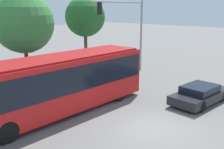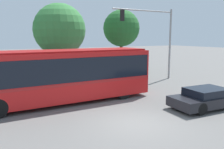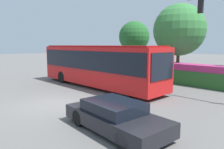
% 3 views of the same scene
% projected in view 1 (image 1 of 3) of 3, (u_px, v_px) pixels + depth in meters
% --- Properties ---
extents(ground_plane, '(140.00, 140.00, 0.00)m').
position_uv_depth(ground_plane, '(154.00, 128.00, 12.86)').
color(ground_plane, slate).
extents(city_bus, '(11.67, 2.64, 3.19)m').
position_uv_depth(city_bus, '(55.00, 82.00, 14.19)').
color(city_bus, red).
rests_on(city_bus, ground).
extents(sedan_foreground, '(4.50, 2.17, 1.13)m').
position_uv_depth(sedan_foreground, '(200.00, 94.00, 16.17)').
color(sedan_foreground, black).
rests_on(sedan_foreground, ground).
extents(traffic_light_pole, '(6.30, 0.24, 6.44)m').
position_uv_depth(traffic_light_pole, '(130.00, 24.00, 22.76)').
color(traffic_light_pole, gray).
rests_on(traffic_light_pole, ground).
extents(flowering_hedge, '(10.30, 1.53, 1.69)m').
position_uv_depth(flowering_hedge, '(48.00, 71.00, 20.81)').
color(flowering_hedge, '#286028').
rests_on(flowering_hedge, ground).
extents(street_tree_centre, '(4.72, 4.72, 6.94)m').
position_uv_depth(street_tree_centre, '(24.00, 23.00, 20.34)').
color(street_tree_centre, brown).
rests_on(street_tree_centre, ground).
extents(street_tree_right, '(3.97, 3.97, 6.85)m').
position_uv_depth(street_tree_right, '(85.00, 17.00, 26.02)').
color(street_tree_right, brown).
rests_on(street_tree_right, ground).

